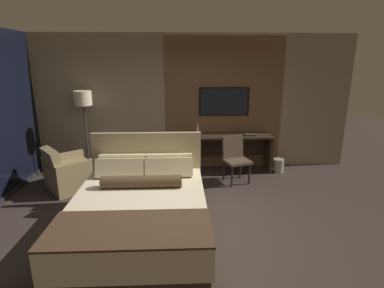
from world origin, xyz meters
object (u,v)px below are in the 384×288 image
object	(u,v)px
desk	(224,146)
floor_lamp	(83,105)
waste_bin	(278,165)
book	(250,135)
vase_tall	(197,129)
bed	(141,211)
tv	(224,102)
desk_chair	(235,155)
armchair_by_window	(70,174)

from	to	relation	value
desk	floor_lamp	world-z (taller)	floor_lamp
desk	waste_bin	distance (m)	1.21
book	vase_tall	bearing A→B (deg)	178.78
bed	waste_bin	world-z (taller)	bed
desk	floor_lamp	size ratio (longest dim) A/B	1.14
desk	vase_tall	distance (m)	0.69
bed	tv	world-z (taller)	tv
desk	waste_bin	world-z (taller)	desk
desk_chair	armchair_by_window	distance (m)	3.08
desk	waste_bin	bearing A→B (deg)	-8.00
desk	desk_chair	bearing A→B (deg)	-78.77
vase_tall	book	size ratio (longest dim) A/B	1.24
desk_chair	book	bearing A→B (deg)	35.45
vase_tall	bed	bearing A→B (deg)	-110.48
bed	tv	size ratio (longest dim) A/B	2.16
book	waste_bin	xyz separation A→B (m)	(0.62, -0.09, -0.65)
armchair_by_window	floor_lamp	xyz separation A→B (m)	(0.13, 0.76, 1.15)
book	waste_bin	bearing A→B (deg)	-8.22
desk_chair	waste_bin	bearing A→B (deg)	5.46
desk_chair	tv	bearing A→B (deg)	80.67
tv	waste_bin	world-z (taller)	tv
tv	desk_chair	world-z (taller)	tv
desk	tv	bearing A→B (deg)	90.00
desk_chair	waste_bin	xyz separation A→B (m)	(1.02, 0.44, -0.38)
tv	armchair_by_window	world-z (taller)	tv
book	bed	bearing A→B (deg)	-129.97
vase_tall	tv	bearing A→B (deg)	23.34
vase_tall	armchair_by_window	bearing A→B (deg)	-161.86
vase_tall	desk_chair	bearing A→B (deg)	-38.45
desk	book	bearing A→B (deg)	-7.73
floor_lamp	waste_bin	xyz separation A→B (m)	(3.95, -0.09, -1.28)
tv	waste_bin	xyz separation A→B (m)	(1.13, -0.36, -1.30)
armchair_by_window	book	distance (m)	3.57
tv	armchair_by_window	bearing A→B (deg)	-160.82
bed	desk	bearing A→B (deg)	58.91
desk	desk_chair	distance (m)	0.61
bed	book	world-z (taller)	bed
floor_lamp	book	xyz separation A→B (m)	(3.33, -0.00, -0.64)
vase_tall	waste_bin	world-z (taller)	vase_tall
floor_lamp	desk_chair	bearing A→B (deg)	-10.23
armchair_by_window	waste_bin	bearing A→B (deg)	-120.24
desk	book	xyz separation A→B (m)	(0.51, -0.07, 0.26)
desk	floor_lamp	xyz separation A→B (m)	(-2.82, -0.07, 0.90)
desk_chair	floor_lamp	size ratio (longest dim) A/B	0.51
desk_chair	waste_bin	size ratio (longest dim) A/B	3.12
desk	tv	size ratio (longest dim) A/B	1.86
tv	vase_tall	world-z (taller)	tv
bed	waste_bin	bearing A→B (deg)	41.09
tv	armchair_by_window	size ratio (longest dim) A/B	0.96
armchair_by_window	book	bearing A→B (deg)	-117.17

